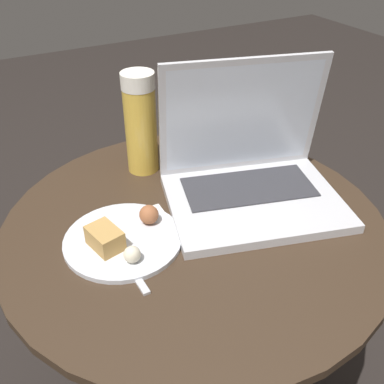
% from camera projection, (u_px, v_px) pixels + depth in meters
% --- Properties ---
extents(table, '(0.72, 0.72, 0.54)m').
position_uv_depth(table, '(194.00, 274.00, 0.93)').
color(table, '#9E9EA3').
rests_on(table, ground_plane).
extents(napkin, '(0.17, 0.12, 0.00)m').
position_uv_depth(napkin, '(130.00, 233.00, 0.82)').
color(napkin, white).
rests_on(napkin, table).
extents(laptop, '(0.39, 0.34, 0.27)m').
position_uv_depth(laptop, '(250.00, 172.00, 0.89)').
color(laptop, silver).
rests_on(laptop, table).
extents(beer_glass, '(0.07, 0.07, 0.22)m').
position_uv_depth(beer_glass, '(141.00, 123.00, 0.95)').
color(beer_glass, gold).
rests_on(beer_glass, table).
extents(snack_plate, '(0.21, 0.21, 0.05)m').
position_uv_depth(snack_plate, '(122.00, 238.00, 0.79)').
color(snack_plate, silver).
rests_on(snack_plate, table).
extents(fork, '(0.02, 0.18, 0.00)m').
position_uv_depth(fork, '(122.00, 255.00, 0.77)').
color(fork, silver).
rests_on(fork, table).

